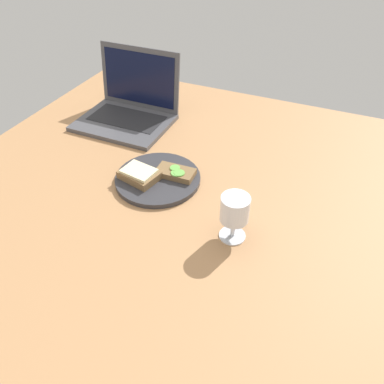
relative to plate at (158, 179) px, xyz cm
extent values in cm
cube|color=#B27F51|center=(7.87, -3.84, -2.26)|extent=(140.00, 140.00, 3.00)
cylinder|color=#333338|center=(0.00, 0.00, 0.00)|extent=(25.02, 25.02, 1.52)
cube|color=brown|center=(-4.46, -2.78, 1.89)|extent=(12.36, 10.17, 2.26)
cube|color=#F4EAB7|center=(-4.46, -2.78, 3.41)|extent=(10.17, 8.11, 0.78)
cube|color=brown|center=(4.46, 2.78, 1.67)|extent=(11.44, 6.46, 1.81)
cylinder|color=#6BB74C|center=(5.50, 1.59, 2.73)|extent=(3.51, 3.51, 0.31)
cylinder|color=#6BB74C|center=(4.00, 3.46, 2.77)|extent=(2.95, 2.95, 0.38)
cylinder|color=#6BB74C|center=(6.17, 1.75, 2.76)|extent=(3.20, 3.20, 0.37)
cylinder|color=white|center=(27.32, -12.38, -0.56)|extent=(6.65, 6.65, 0.40)
cylinder|color=white|center=(27.32, -12.38, 2.40)|extent=(1.09, 1.09, 5.51)
cylinder|color=white|center=(27.32, -12.38, 8.48)|extent=(6.99, 6.99, 6.66)
cylinder|color=white|center=(27.32, -12.38, 7.14)|extent=(6.43, 6.43, 3.97)
cube|color=#4C4C51|center=(-26.46, 24.12, 0.03)|extent=(32.36, 24.29, 1.59)
cube|color=#232326|center=(-26.46, 26.30, 0.91)|extent=(26.53, 13.36, 0.16)
cube|color=#4C4C51|center=(-26.46, 37.68, 11.67)|extent=(31.71, 3.63, 21.79)
cube|color=black|center=(-26.46, 37.18, 11.67)|extent=(28.47, 2.54, 18.24)
camera|label=1|loc=(43.90, -75.41, 67.76)|focal=35.00mm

